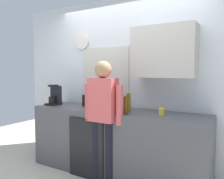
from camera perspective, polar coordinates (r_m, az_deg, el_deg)
name	(u,v)px	position (r m, az deg, el deg)	size (l,w,h in m)	color
kitchen_counter	(115,142)	(3.31, 0.69, -13.11)	(2.56, 0.64, 0.92)	#4C4C51
dishwasher_panel	(86,149)	(3.20, -6.61, -14.64)	(0.56, 0.02, 0.83)	black
back_wall_assembly	(132,78)	(3.47, 5.14, 2.88)	(4.16, 0.42, 2.60)	silver
coffee_maker	(55,96)	(3.80, -14.27, -1.56)	(0.20, 0.20, 0.33)	black
bottle_amber_beer	(126,105)	(2.87, 3.51, -4.00)	(0.06, 0.06, 0.23)	brown
bottle_olive_oil	(129,103)	(3.03, 4.21, -3.35)	(0.06, 0.06, 0.25)	olive
bottle_dark_sauce	(84,100)	(3.58, -7.10, -2.74)	(0.06, 0.06, 0.18)	black
cup_yellow_cup	(162,112)	(2.90, 12.38, -5.44)	(0.07, 0.07, 0.09)	yellow
person_at_sink	(103,111)	(2.94, -2.24, -5.55)	(0.57, 0.22, 1.60)	black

